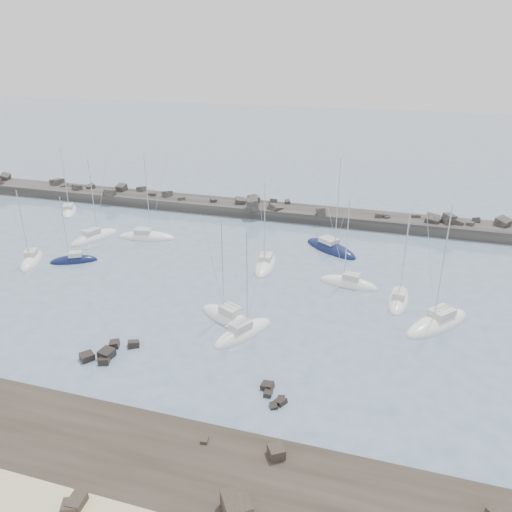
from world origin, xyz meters
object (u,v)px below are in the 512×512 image
Objects in this scene: sailboat_7 at (243,333)px; sailboat_4 at (147,237)px; sailboat_5 at (228,318)px; sailboat_9 at (348,284)px; sailboat_11 at (437,324)px; sailboat_10 at (398,301)px; sailboat_3 at (94,238)px; sailboat_6 at (265,265)px; sailboat_2 at (74,261)px; sailboat_13 at (32,261)px; sailboat_8 at (331,249)px; sailboat_1 at (69,211)px.

sailboat_4 is at bearing 136.24° from sailboat_7.
sailboat_5 is 1.02× the size of sailboat_7.
sailboat_11 reaches higher than sailboat_9.
sailboat_10 is at bearing 28.39° from sailboat_5.
sailboat_3 is 1.15× the size of sailboat_10.
sailboat_11 is (22.92, -9.84, 0.02)m from sailboat_6.
sailboat_13 is (-5.81, -1.86, 0.01)m from sailboat_2.
sailboat_2 is at bearing -174.17° from sailboat_9.
sailboat_13 reaches higher than sailboat_2.
sailboat_8 is (29.41, 3.61, 0.01)m from sailboat_4.
sailboat_3 reaches higher than sailboat_2.
sailboat_11 is 1.30× the size of sailboat_13.
sailboat_6 is 11.70m from sailboat_8.
sailboat_1 is at bearing 163.11° from sailboat_10.
sailboat_1 is 62.95m from sailboat_10.
sailboat_13 is (-55.72, 1.44, 0.00)m from sailboat_11.
sailboat_11 is at bearing -44.95° from sailboat_10.
sailboat_9 is at bearing -69.90° from sailboat_8.
sailboat_9 is at bearing 7.43° from sailboat_13.
sailboat_8 reaches higher than sailboat_7.
sailboat_5 is 1.08× the size of sailboat_10.
sailboat_8 reaches higher than sailboat_5.
sailboat_9 is (4.07, -11.12, 0.01)m from sailboat_8.
sailboat_4 is 29.63m from sailboat_8.
sailboat_7 is 21.96m from sailboat_11.
sailboat_1 is 1.01× the size of sailboat_7.
sailboat_10 is (47.88, -7.68, -0.00)m from sailboat_3.
sailboat_3 is 1.06× the size of sailboat_6.
sailboat_10 is at bearing -16.89° from sailboat_1.
sailboat_5 is at bearing -166.21° from sailboat_11.
sailboat_10 is (10.54, -14.00, 0.00)m from sailboat_8.
sailboat_6 is at bearing -17.12° from sailboat_1.
sailboat_7 is 1.05× the size of sailboat_10.
sailboat_5 reaches higher than sailboat_9.
sailboat_5 reaches higher than sailboat_1.
sailboat_6 is at bearing 13.63° from sailboat_2.
sailboat_8 is 23.71m from sailboat_11.
sailboat_6 is 33.86m from sailboat_13.
sailboat_6 is 1.08× the size of sailboat_10.
sailboat_9 reaches higher than sailboat_13.
sailboat_3 reaches higher than sailboat_10.
sailboat_13 is at bearing -157.41° from sailboat_8.
sailboat_2 is at bearing -166.37° from sailboat_6.
sailboat_8 reaches higher than sailboat_10.
sailboat_7 is at bearing -43.76° from sailboat_4.
sailboat_5 is 15.48m from sailboat_6.
sailboat_8 is at bearing 126.96° from sailboat_10.
sailboat_8 is at bearing 6.99° from sailboat_4.
sailboat_7 is at bearing -81.99° from sailboat_6.
sailboat_11 is at bearing -23.23° from sailboat_6.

